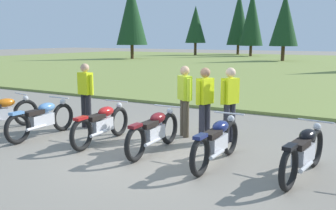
{
  "coord_description": "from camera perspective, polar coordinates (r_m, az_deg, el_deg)",
  "views": [
    {
      "loc": [
        4.03,
        -6.27,
        2.28
      ],
      "look_at": [
        0.0,
        0.6,
        0.9
      ],
      "focal_mm": 40.8,
      "sensor_mm": 36.0,
      "label": 1
    }
  ],
  "objects": [
    {
      "name": "ground_plane",
      "position": [
        7.8,
        -2.25,
        -7.18
      ],
      "size": [
        140.0,
        140.0,
        0.0
      ],
      "primitive_type": "plane",
      "color": "gray"
    },
    {
      "name": "grass_moorland",
      "position": [
        33.59,
        23.54,
        5.22
      ],
      "size": [
        80.0,
        44.0,
        0.1
      ],
      "primitive_type": "cube",
      "color": "olive",
      "rests_on": "ground"
    },
    {
      "name": "forest_treeline",
      "position": [
        42.41,
        21.93,
        12.17
      ],
      "size": [
        43.71,
        27.44,
        8.77
      ],
      "color": "#47331E",
      "rests_on": "ground"
    },
    {
      "name": "motorcycle_orange",
      "position": [
        10.53,
        -23.82,
        -1.09
      ],
      "size": [
        0.71,
        2.07,
        0.88
      ],
      "color": "black",
      "rests_on": "ground"
    },
    {
      "name": "motorcycle_sky_blue",
      "position": [
        9.43,
        -18.31,
        -1.94
      ],
      "size": [
        0.62,
        2.1,
        0.88
      ],
      "color": "black",
      "rests_on": "ground"
    },
    {
      "name": "motorcycle_red",
      "position": [
        8.56,
        -9.85,
        -2.75
      ],
      "size": [
        0.62,
        2.1,
        0.88
      ],
      "color": "black",
      "rests_on": "ground"
    },
    {
      "name": "motorcycle_maroon",
      "position": [
        7.77,
        -2.09,
        -3.91
      ],
      "size": [
        0.62,
        2.1,
        0.88
      ],
      "color": "black",
      "rests_on": "ground"
    },
    {
      "name": "motorcycle_navy",
      "position": [
        7.05,
        7.31,
        -5.4
      ],
      "size": [
        0.62,
        2.1,
        0.88
      ],
      "color": "black",
      "rests_on": "ground"
    },
    {
      "name": "motorcycle_black",
      "position": [
        6.74,
        19.64,
        -6.62
      ],
      "size": [
        0.62,
        2.1,
        0.88
      ],
      "color": "black",
      "rests_on": "ground"
    },
    {
      "name": "rider_in_hivis_vest",
      "position": [
        10.02,
        -12.2,
        1.97
      ],
      "size": [
        0.55,
        0.26,
        1.67
      ],
      "color": "black",
      "rests_on": "ground"
    },
    {
      "name": "rider_checking_bike",
      "position": [
        8.5,
        9.23,
        0.69
      ],
      "size": [
        0.34,
        0.52,
        1.67
      ],
      "color": "#2D2D38",
      "rests_on": "ground"
    },
    {
      "name": "rider_near_row_end",
      "position": [
        8.91,
        2.5,
        1.23
      ],
      "size": [
        0.45,
        0.4,
        1.67
      ],
      "color": "#4C4233",
      "rests_on": "ground"
    },
    {
      "name": "rider_with_back_turned",
      "position": [
        8.42,
        5.53,
        0.68
      ],
      "size": [
        0.3,
        0.54,
        1.67
      ],
      "color": "#2D2D38",
      "rests_on": "ground"
    }
  ]
}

